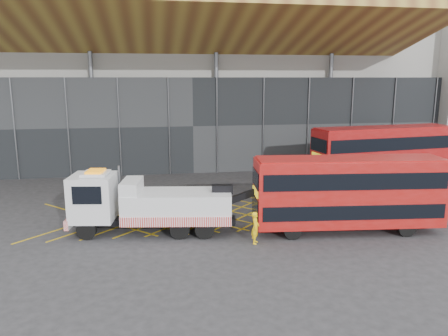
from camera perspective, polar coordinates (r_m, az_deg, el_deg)
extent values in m
plane|color=#2A2A2C|center=(26.24, -5.97, -6.01)|extent=(120.00, 120.00, 0.00)
cube|color=gold|center=(26.43, -16.48, -6.30)|extent=(7.16, 7.16, 0.01)
cube|color=gold|center=(26.43, -16.48, -6.30)|extent=(7.16, 7.16, 0.01)
cube|color=gold|center=(26.27, -13.00, -6.22)|extent=(7.16, 7.16, 0.01)
cube|color=gold|center=(26.27, -13.00, -6.22)|extent=(7.16, 7.16, 0.01)
cube|color=gold|center=(26.20, -9.49, -6.12)|extent=(7.16, 7.16, 0.01)
cube|color=gold|center=(26.20, -9.49, -6.12)|extent=(7.16, 7.16, 0.01)
cube|color=gold|center=(26.24, -5.97, -6.00)|extent=(7.16, 7.16, 0.01)
cube|color=gold|center=(26.24, -5.97, -6.00)|extent=(7.16, 7.16, 0.01)
cube|color=gold|center=(26.37, -2.48, -5.85)|extent=(7.16, 7.16, 0.01)
cube|color=gold|center=(26.37, -2.48, -5.85)|extent=(7.16, 7.16, 0.01)
cube|color=gold|center=(26.60, 0.96, -5.69)|extent=(7.16, 7.16, 0.01)
cube|color=gold|center=(26.60, 0.96, -5.69)|extent=(7.16, 7.16, 0.01)
cube|color=gold|center=(26.92, 4.32, -5.51)|extent=(7.16, 7.16, 0.01)
cube|color=gold|center=(26.92, 4.32, -5.51)|extent=(7.16, 7.16, 0.01)
cube|color=gold|center=(27.33, 7.60, -5.32)|extent=(7.16, 7.16, 0.01)
cube|color=gold|center=(27.33, 7.60, -5.32)|extent=(7.16, 7.16, 0.01)
cube|color=gold|center=(27.83, 10.77, -5.11)|extent=(7.16, 7.16, 0.01)
cube|color=gold|center=(27.83, 10.77, -5.11)|extent=(7.16, 7.16, 0.01)
cube|color=gold|center=(28.41, 13.81, -4.90)|extent=(7.16, 7.16, 0.01)
cube|color=gold|center=(28.41, 13.81, -4.90)|extent=(7.16, 7.16, 0.01)
cube|color=gray|center=(44.12, -5.12, 12.99)|extent=(55.00, 14.00, 18.00)
cube|color=black|center=(37.04, -4.12, 5.52)|extent=(55.00, 0.80, 8.00)
cube|color=brown|center=(33.20, -7.30, 17.73)|extent=(40.00, 11.93, 4.07)
cylinder|color=#595B60|center=(36.88, -16.67, 6.60)|extent=(0.36, 0.36, 10.00)
cylinder|color=#595B60|center=(36.98, -1.00, 7.10)|extent=(0.36, 0.36, 10.00)
cylinder|color=#595B60|center=(39.69, 13.55, 7.09)|extent=(0.36, 0.36, 10.00)
cube|color=black|center=(23.22, -9.16, -6.84)|extent=(8.56, 2.12, 0.31)
cube|color=white|center=(23.47, -16.67, -3.67)|extent=(2.45, 2.53, 2.33)
cube|color=black|center=(23.69, -19.28, -2.69)|extent=(0.33, 1.96, 0.99)
cube|color=red|center=(24.12, -19.09, -6.31)|extent=(0.56, 2.34, 0.49)
cube|color=orange|center=(23.11, -16.44, -0.40)|extent=(0.95, 1.18, 0.11)
cube|color=white|center=(22.82, -6.10, -4.85)|extent=(5.82, 3.02, 1.43)
cube|color=red|center=(21.89, -6.33, -7.05)|extent=(5.51, 0.86, 0.49)
cube|color=white|center=(22.87, -11.99, -2.32)|extent=(1.20, 2.26, 0.63)
cube|color=black|center=(22.50, -0.22, -2.76)|extent=(1.13, 0.60, 0.45)
cube|color=black|center=(22.65, 2.06, -3.85)|extent=(1.99, 0.59, 0.97)
cylinder|color=black|center=(23.07, -17.51, -7.72)|extent=(1.02, 0.45, 0.99)
cylinder|color=black|center=(24.79, -16.30, -6.30)|extent=(1.02, 0.45, 0.99)
cylinder|color=black|center=(22.15, -2.52, -7.99)|extent=(1.02, 0.45, 0.99)
cylinder|color=black|center=(23.93, -2.41, -6.47)|extent=(1.02, 0.45, 0.99)
cylinder|color=#595B60|center=(23.91, -13.48, -2.00)|extent=(0.13, 0.13, 1.97)
cube|color=#9E0F0C|center=(23.56, 15.91, -2.98)|extent=(9.84, 3.14, 3.41)
cube|color=black|center=(23.77, 15.80, -4.85)|extent=(9.46, 3.17, 0.75)
cube|color=black|center=(23.38, 16.02, -1.13)|extent=(9.46, 3.17, 0.84)
cube|color=black|center=(22.60, 4.09, -5.16)|extent=(0.25, 1.97, 1.14)
cube|color=black|center=(22.20, 4.15, -1.36)|extent=(0.25, 1.97, 0.84)
cube|color=yellow|center=(22.37, 4.10, -3.12)|extent=(0.21, 1.57, 0.31)
cube|color=#9E0F0C|center=(23.20, 16.15, 1.16)|extent=(9.63, 2.95, 0.11)
cylinder|color=black|center=(22.30, 8.98, -8.08)|extent=(0.93, 0.35, 0.91)
cylinder|color=black|center=(24.10, 7.96, -6.54)|extent=(0.93, 0.35, 0.91)
cylinder|color=black|center=(24.28, 22.77, -7.22)|extent=(0.93, 0.35, 0.91)
cylinder|color=black|center=(25.94, 20.86, -5.89)|extent=(0.93, 0.35, 0.91)
cube|color=maroon|center=(34.72, 20.06, 1.80)|extent=(11.06, 3.90, 3.82)
cube|color=black|center=(34.87, 19.96, 0.35)|extent=(10.63, 3.90, 0.84)
cube|color=black|center=(34.59, 20.16, 3.23)|extent=(10.63, 3.90, 0.93)
cube|color=black|center=(31.94, 12.12, -0.10)|extent=(0.35, 2.20, 1.28)
cube|color=black|center=(31.64, 12.25, 2.96)|extent=(0.35, 2.20, 0.93)
cube|color=yellow|center=(31.76, 12.18, 1.55)|extent=(0.29, 1.75, 0.34)
cube|color=maroon|center=(34.46, 20.29, 4.98)|extent=(10.82, 3.67, 0.12)
cylinder|color=black|center=(32.25, 16.08, -2.12)|extent=(1.05, 0.43, 1.02)
cylinder|color=black|center=(34.07, 14.08, -1.29)|extent=(1.05, 0.43, 1.02)
cylinder|color=black|center=(36.21, 24.89, -1.28)|extent=(1.05, 0.43, 1.02)
cylinder|color=black|center=(37.84, 22.69, -0.57)|extent=(1.05, 0.43, 1.02)
imported|color=yellow|center=(21.48, 4.12, -7.78)|extent=(0.56, 0.68, 1.59)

